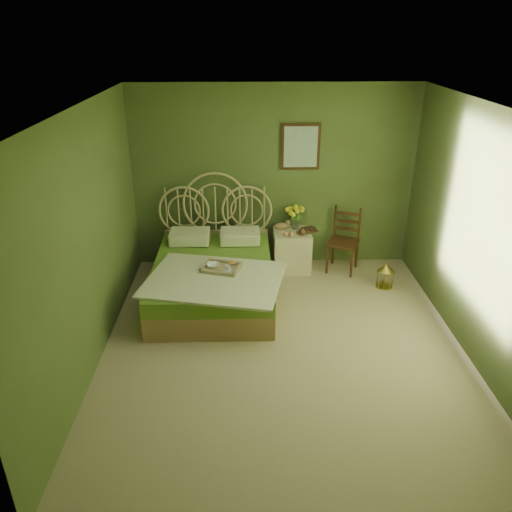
{
  "coord_description": "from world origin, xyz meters",
  "views": [
    {
      "loc": [
        -0.43,
        -4.63,
        3.29
      ],
      "look_at": [
        -0.28,
        1.0,
        0.66
      ],
      "focal_mm": 35.0,
      "sensor_mm": 36.0,
      "label": 1
    }
  ],
  "objects_px": {
    "bed": "(213,275)",
    "birdcage": "(385,276)",
    "nightstand": "(292,246)",
    "chair": "(343,236)"
  },
  "relations": [
    {
      "from": "bed",
      "to": "birdcage",
      "type": "relative_size",
      "value": 6.73
    },
    {
      "from": "bed",
      "to": "nightstand",
      "type": "height_order",
      "value": "bed"
    },
    {
      "from": "bed",
      "to": "birdcage",
      "type": "distance_m",
      "value": 2.34
    },
    {
      "from": "chair",
      "to": "birdcage",
      "type": "height_order",
      "value": "chair"
    },
    {
      "from": "bed",
      "to": "birdcage",
      "type": "bearing_deg",
      "value": 4.79
    },
    {
      "from": "birdcage",
      "to": "bed",
      "type": "bearing_deg",
      "value": -175.21
    },
    {
      "from": "chair",
      "to": "birdcage",
      "type": "distance_m",
      "value": 0.86
    },
    {
      "from": "chair",
      "to": "birdcage",
      "type": "bearing_deg",
      "value": -27.42
    },
    {
      "from": "chair",
      "to": "bed",
      "type": "bearing_deg",
      "value": -133.41
    },
    {
      "from": "bed",
      "to": "nightstand",
      "type": "relative_size",
      "value": 2.24
    }
  ]
}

